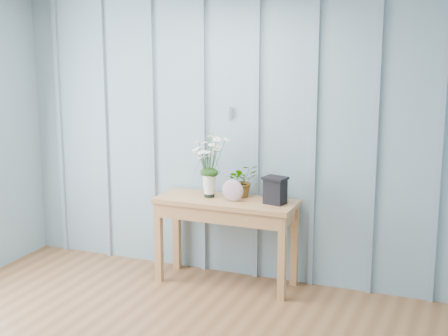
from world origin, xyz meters
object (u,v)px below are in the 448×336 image
at_px(carved_box, 275,190).
at_px(daisy_vase, 209,157).
at_px(sideboard, 226,212).
at_px(felt_disc_vessel, 233,191).

bearing_deg(carved_box, daisy_vase, 179.85).
xyz_separation_m(daisy_vase, carved_box, (0.59, -0.00, -0.23)).
relative_size(sideboard, daisy_vase, 2.16).
bearing_deg(felt_disc_vessel, daisy_vase, 165.02).
height_order(daisy_vase, carved_box, daisy_vase).
relative_size(sideboard, carved_box, 5.30).
distance_m(daisy_vase, felt_disc_vessel, 0.35).
xyz_separation_m(sideboard, carved_box, (0.43, 0.01, 0.23)).
distance_m(sideboard, felt_disc_vessel, 0.23).
relative_size(daisy_vase, carved_box, 2.45).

